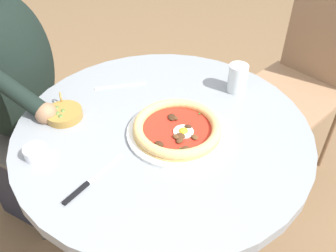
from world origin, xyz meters
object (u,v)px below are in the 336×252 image
diner_person (23,111)px  cafe_chair_diner (0,106)px  fork_utensil (120,86)px  steak_knife (85,185)px  olive_pan (64,114)px  cafe_chair_spare_near (305,73)px  water_glass (237,80)px  pizza_on_plate (177,129)px  ramekin_capers (35,152)px  dining_table (163,168)px

diner_person → cafe_chair_diner: size_ratio=1.40×
fork_utensil → diner_person: (0.05, 0.42, -0.18)m
steak_knife → olive_pan: (0.27, 0.14, 0.01)m
olive_pan → diner_person: size_ratio=0.11×
steak_knife → fork_utensil: size_ratio=1.09×
olive_pan → steak_knife: bearing=-153.1°
fork_utensil → cafe_chair_spare_near: cafe_chair_spare_near is taller
water_glass → steak_knife: 0.62m
pizza_on_plate → ramekin_capers: pizza_on_plate is taller
water_glass → ramekin_capers: 0.68m
water_glass → diner_person: diner_person is taller
pizza_on_plate → fork_utensil: 0.32m
diner_person → cafe_chair_diner: diner_person is taller
dining_table → steak_knife: size_ratio=4.87×
water_glass → cafe_chair_spare_near: 0.61m
cafe_chair_spare_near → steak_knife: bearing=139.3°
dining_table → olive_pan: bearing=85.1°
dining_table → olive_pan: size_ratio=6.68×
ramekin_capers → fork_utensil: bearing=-25.0°
water_glass → ramekin_capers: bearing=122.9°
water_glass → fork_utensil: 0.41m
pizza_on_plate → cafe_chair_diner: (0.35, 0.77, -0.22)m
fork_utensil → water_glass: bearing=-88.8°
dining_table → diner_person: bearing=66.0°
cafe_chair_diner → fork_utensil: bearing=-101.6°
olive_pan → diner_person: 0.41m
fork_utensil → cafe_chair_diner: 0.60m
ramekin_capers → diner_person: size_ratio=0.05×
water_glass → cafe_chair_spare_near: (0.44, -0.37, -0.23)m
diner_person → cafe_chair_diner: bearing=65.2°
water_glass → fork_utensil: size_ratio=0.58×
dining_table → steak_knife: (-0.25, 0.18, 0.18)m
olive_pan → cafe_chair_spare_near: bearing=-55.5°
dining_table → steak_knife: 0.35m
dining_table → cafe_chair_spare_near: bearing=-42.4°
pizza_on_plate → olive_pan: 0.36m
pizza_on_plate → water_glass: water_glass is taller
dining_table → water_glass: bearing=-47.0°
pizza_on_plate → water_glass: 0.31m
pizza_on_plate → steak_knife: size_ratio=1.62×
dining_table → diner_person: diner_person is taller
pizza_on_plate → cafe_chair_diner: bearing=65.7°
pizza_on_plate → ramekin_capers: (-0.13, 0.38, -0.00)m
fork_utensil → diner_person: bearing=82.8°
steak_knife → cafe_chair_spare_near: cafe_chair_spare_near is taller
ramekin_capers → cafe_chair_spare_near: (0.81, -0.94, -0.20)m
ramekin_capers → dining_table: bearing=-65.9°
steak_knife → cafe_chair_diner: size_ratio=0.22×
pizza_on_plate → steak_knife: pizza_on_plate is taller
pizza_on_plate → steak_knife: (-0.22, 0.22, -0.02)m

